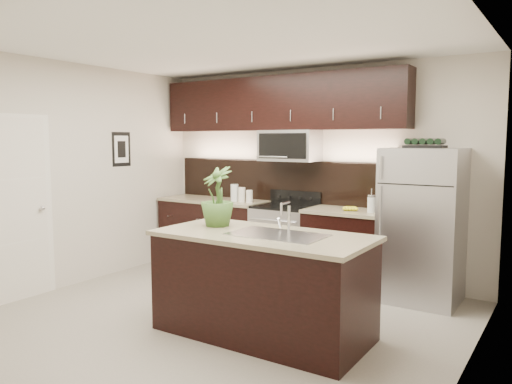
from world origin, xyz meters
TOP-DOWN VIEW (x-y plane):
  - ground at (0.00, 0.00)m, footprint 4.50×4.50m
  - room_walls at (-0.11, -0.04)m, footprint 4.52×4.02m
  - counter_run at (-0.46, 1.69)m, footprint 3.51×0.65m
  - upper_fixtures at (-0.43, 1.84)m, footprint 3.49×0.40m
  - island at (0.56, -0.15)m, footprint 1.96×0.96m
  - sink_faucet at (0.71, -0.14)m, footprint 0.84×0.50m
  - refrigerator at (1.51, 1.63)m, footprint 0.81×0.74m
  - wine_rack at (1.51, 1.63)m, footprint 0.42×0.26m
  - plant at (-0.02, -0.05)m, footprint 0.40×0.40m
  - canisters at (-0.92, 1.63)m, footprint 0.35×0.11m
  - french_press at (0.92, 1.64)m, footprint 0.09×0.09m
  - bananas at (0.62, 1.61)m, footprint 0.23×0.21m

SIDE VIEW (x-z plane):
  - ground at x=0.00m, z-range 0.00..0.00m
  - counter_run at x=-0.46m, z-range 0.00..0.94m
  - island at x=0.56m, z-range 0.00..0.94m
  - refrigerator at x=1.51m, z-range 0.00..1.69m
  - sink_faucet at x=0.71m, z-range 0.81..1.10m
  - bananas at x=0.62m, z-range 0.94..1.00m
  - french_press at x=0.92m, z-range 0.91..1.17m
  - canisters at x=-0.92m, z-range 0.93..1.16m
  - plant at x=-0.02m, z-range 0.94..1.52m
  - room_walls at x=-0.11m, z-range 0.34..3.05m
  - wine_rack at x=1.51m, z-range 1.69..1.79m
  - upper_fixtures at x=-0.43m, z-range 1.31..2.97m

